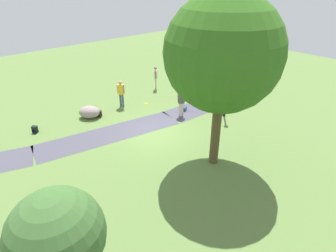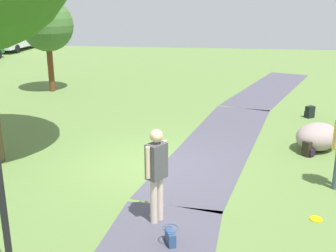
{
  "view_description": "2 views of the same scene",
  "coord_description": "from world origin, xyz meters",
  "px_view_note": "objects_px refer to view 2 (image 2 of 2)",
  "views": [
    {
      "loc": [
        8.77,
        10.43,
        7.84
      ],
      "look_at": [
        0.08,
        1.04,
        0.94
      ],
      "focal_mm": 30.15,
      "sensor_mm": 36.0,
      "label": 1
    },
    {
      "loc": [
        -9.49,
        -1.84,
        4.02
      ],
      "look_at": [
        -0.9,
        -0.65,
        1.31
      ],
      "focal_mm": 45.09,
      "sensor_mm": 36.0,
      "label": 2
    }
  ],
  "objects_px": {
    "backpack_by_boulder": "(308,149)",
    "frisbee_on_grass": "(316,219)",
    "lawn_boulder": "(317,137)",
    "handbag_on_grass": "(170,236)",
    "delivery_van": "(12,33)",
    "woman_with_handbag": "(157,169)",
    "spare_backpack_on_lawn": "(310,112)",
    "young_tree_near_path": "(47,26)"
  },
  "relations": [
    {
      "from": "young_tree_near_path",
      "to": "backpack_by_boulder",
      "type": "xyz_separation_m",
      "value": [
        -6.45,
        -9.66,
        -2.59
      ]
    },
    {
      "from": "backpack_by_boulder",
      "to": "handbag_on_grass",
      "type": "bearing_deg",
      "value": 146.29
    },
    {
      "from": "lawn_boulder",
      "to": "backpack_by_boulder",
      "type": "distance_m",
      "value": 0.61
    },
    {
      "from": "woman_with_handbag",
      "to": "frisbee_on_grass",
      "type": "bearing_deg",
      "value": -81.36
    },
    {
      "from": "handbag_on_grass",
      "to": "frisbee_on_grass",
      "type": "distance_m",
      "value": 2.85
    },
    {
      "from": "lawn_boulder",
      "to": "handbag_on_grass",
      "type": "distance_m",
      "value": 6.03
    },
    {
      "from": "woman_with_handbag",
      "to": "delivery_van",
      "type": "distance_m",
      "value": 27.61
    },
    {
      "from": "woman_with_handbag",
      "to": "backpack_by_boulder",
      "type": "xyz_separation_m",
      "value": [
        3.81,
        -3.37,
        -0.85
      ]
    },
    {
      "from": "young_tree_near_path",
      "to": "delivery_van",
      "type": "height_order",
      "value": "young_tree_near_path"
    },
    {
      "from": "backpack_by_boulder",
      "to": "young_tree_near_path",
      "type": "bearing_deg",
      "value": 56.26
    },
    {
      "from": "young_tree_near_path",
      "to": "lawn_boulder",
      "type": "height_order",
      "value": "young_tree_near_path"
    },
    {
      "from": "woman_with_handbag",
      "to": "frisbee_on_grass",
      "type": "relative_size",
      "value": 7.65
    },
    {
      "from": "young_tree_near_path",
      "to": "handbag_on_grass",
      "type": "distance_m",
      "value": 13.1
    },
    {
      "from": "backpack_by_boulder",
      "to": "spare_backpack_on_lawn",
      "type": "bearing_deg",
      "value": -10.35
    },
    {
      "from": "woman_with_handbag",
      "to": "frisbee_on_grass",
      "type": "xyz_separation_m",
      "value": [
        0.45,
        -2.94,
        -1.04
      ]
    },
    {
      "from": "spare_backpack_on_lawn",
      "to": "frisbee_on_grass",
      "type": "bearing_deg",
      "value": 171.14
    },
    {
      "from": "young_tree_near_path",
      "to": "delivery_van",
      "type": "relative_size",
      "value": 0.77
    },
    {
      "from": "backpack_by_boulder",
      "to": "spare_backpack_on_lawn",
      "type": "distance_m",
      "value": 3.77
    },
    {
      "from": "young_tree_near_path",
      "to": "backpack_by_boulder",
      "type": "height_order",
      "value": "young_tree_near_path"
    },
    {
      "from": "lawn_boulder",
      "to": "woman_with_handbag",
      "type": "xyz_separation_m",
      "value": [
        -4.31,
        3.67,
        0.68
      ]
    },
    {
      "from": "lawn_boulder",
      "to": "delivery_van",
      "type": "xyz_separation_m",
      "value": [
        18.99,
        18.48,
        0.89
      ]
    },
    {
      "from": "frisbee_on_grass",
      "to": "delivery_van",
      "type": "bearing_deg",
      "value": 37.84
    },
    {
      "from": "young_tree_near_path",
      "to": "backpack_by_boulder",
      "type": "distance_m",
      "value": 11.91
    },
    {
      "from": "handbag_on_grass",
      "to": "spare_backpack_on_lawn",
      "type": "xyz_separation_m",
      "value": [
        8.23,
        -3.7,
        0.05
      ]
    },
    {
      "from": "handbag_on_grass",
      "to": "delivery_van",
      "type": "xyz_separation_m",
      "value": [
        24.01,
        15.16,
        1.12
      ]
    },
    {
      "from": "backpack_by_boulder",
      "to": "lawn_boulder",
      "type": "bearing_deg",
      "value": -31.02
    },
    {
      "from": "young_tree_near_path",
      "to": "lawn_boulder",
      "type": "xyz_separation_m",
      "value": [
        -5.96,
        -9.96,
        -2.41
      ]
    },
    {
      "from": "lawn_boulder",
      "to": "frisbee_on_grass",
      "type": "relative_size",
      "value": 6.89
    },
    {
      "from": "delivery_van",
      "to": "young_tree_near_path",
      "type": "bearing_deg",
      "value": -146.85
    },
    {
      "from": "handbag_on_grass",
      "to": "frisbee_on_grass",
      "type": "relative_size",
      "value": 1.51
    },
    {
      "from": "backpack_by_boulder",
      "to": "delivery_van",
      "type": "bearing_deg",
      "value": 43.01
    },
    {
      "from": "spare_backpack_on_lawn",
      "to": "woman_with_handbag",
      "type": "bearing_deg",
      "value": 151.71
    },
    {
      "from": "young_tree_near_path",
      "to": "frisbee_on_grass",
      "type": "distance_m",
      "value": 13.76
    },
    {
      "from": "lawn_boulder",
      "to": "handbag_on_grass",
      "type": "height_order",
      "value": "lawn_boulder"
    },
    {
      "from": "young_tree_near_path",
      "to": "spare_backpack_on_lawn",
      "type": "relative_size",
      "value": 9.72
    },
    {
      "from": "backpack_by_boulder",
      "to": "delivery_van",
      "type": "relative_size",
      "value": 0.08
    },
    {
      "from": "woman_with_handbag",
      "to": "handbag_on_grass",
      "type": "distance_m",
      "value": 1.21
    },
    {
      "from": "backpack_by_boulder",
      "to": "frisbee_on_grass",
      "type": "xyz_separation_m",
      "value": [
        -3.36,
        0.42,
        -0.18
      ]
    },
    {
      "from": "woman_with_handbag",
      "to": "delivery_van",
      "type": "bearing_deg",
      "value": 32.44
    },
    {
      "from": "young_tree_near_path",
      "to": "delivery_van",
      "type": "distance_m",
      "value": 15.64
    },
    {
      "from": "backpack_by_boulder",
      "to": "frisbee_on_grass",
      "type": "height_order",
      "value": "backpack_by_boulder"
    },
    {
      "from": "handbag_on_grass",
      "to": "spare_backpack_on_lawn",
      "type": "bearing_deg",
      "value": -24.19
    }
  ]
}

